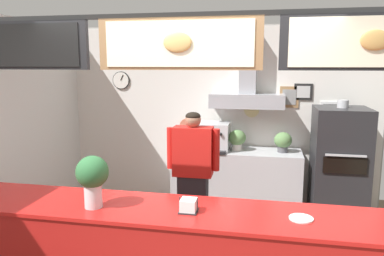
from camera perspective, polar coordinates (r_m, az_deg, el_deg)
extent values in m
cube|color=#9E9E99|center=(5.78, 4.09, 1.76)|extent=(4.70, 0.12, 2.70)
cube|color=white|center=(5.72, 4.01, 1.67)|extent=(4.66, 0.01, 2.66)
cylinder|color=black|center=(6.04, -10.65, 7.09)|extent=(0.27, 0.02, 0.27)
cylinder|color=white|center=(6.03, -10.69, 7.08)|extent=(0.25, 0.01, 0.25)
cube|color=black|center=(6.01, -10.54, 7.48)|extent=(0.05, 0.01, 0.09)
cylinder|color=#C1664C|center=(5.80, -0.79, 0.33)|extent=(0.22, 0.02, 0.22)
cylinder|color=beige|center=(5.64, 8.99, 2.73)|extent=(0.22, 0.02, 0.22)
cube|color=#997047|center=(5.63, 14.46, 4.55)|extent=(0.27, 0.02, 0.31)
cube|color=gray|center=(5.62, 14.46, 4.54)|extent=(0.19, 0.01, 0.22)
cube|color=white|center=(5.71, 20.05, 2.59)|extent=(0.25, 0.02, 0.24)
cube|color=slate|center=(5.70, 20.06, 2.58)|extent=(0.18, 0.01, 0.17)
cube|color=black|center=(5.64, 16.45, 5.26)|extent=(0.25, 0.02, 0.23)
cube|color=silver|center=(5.63, 16.46, 5.25)|extent=(0.18, 0.01, 0.17)
cube|color=#A3A5AD|center=(5.46, 8.28, 4.08)|extent=(1.05, 0.39, 0.20)
cube|color=#A3A5AD|center=(5.51, 8.47, 10.01)|extent=(0.24, 0.24, 0.93)
cube|color=#2D2D2D|center=(3.15, -1.93, 16.68)|extent=(4.37, 0.04, 0.04)
cube|color=black|center=(3.71, -24.96, 11.22)|extent=(1.34, 0.05, 0.41)
cube|color=black|center=(3.69, -25.22, 11.21)|extent=(1.21, 0.01, 0.36)
cube|color=olive|center=(3.10, -2.03, 12.57)|extent=(1.34, 0.05, 0.41)
cube|color=#F2E5C6|center=(3.07, -2.15, 12.60)|extent=(1.21, 0.01, 0.36)
ellipsoid|color=#DBAD60|center=(3.06, -2.21, 12.80)|extent=(0.23, 0.04, 0.16)
cube|color=#51843D|center=(3.05, -2.24, 12.81)|extent=(0.22, 0.01, 0.04)
cube|color=black|center=(3.11, 25.74, 11.63)|extent=(1.34, 0.05, 0.41)
cube|color=#F2E5C6|center=(3.08, 25.87, 11.65)|extent=(1.21, 0.01, 0.36)
ellipsoid|color=tan|center=(3.07, 25.94, 11.85)|extent=(0.21, 0.04, 0.15)
cube|color=tan|center=(3.06, 25.98, 11.85)|extent=(0.20, 0.01, 0.04)
cube|color=red|center=(3.05, -3.09, -12.29)|extent=(4.17, 0.66, 0.03)
cube|color=#B7BABF|center=(5.56, 6.69, -7.99)|extent=(1.81, 0.63, 0.93)
cube|color=#929499|center=(5.65, 6.63, -10.86)|extent=(1.72, 0.58, 0.02)
cube|color=#232326|center=(5.36, 21.26, -5.60)|extent=(0.68, 0.71, 1.59)
cube|color=black|center=(4.98, 22.06, -5.28)|extent=(0.51, 0.02, 0.20)
cube|color=#B7BABF|center=(4.93, 22.20, -3.87)|extent=(0.47, 0.02, 0.02)
cylinder|color=#B7BABF|center=(5.21, 21.83, 3.40)|extent=(0.14, 0.14, 0.10)
cube|color=#232328|center=(4.39, 0.15, -12.88)|extent=(0.32, 0.20, 0.92)
cube|color=red|center=(4.17, 0.15, -3.54)|extent=(0.43, 0.22, 0.54)
cylinder|color=red|center=(4.12, 3.65, -3.32)|extent=(0.08, 0.08, 0.46)
cylinder|color=red|center=(4.21, -3.27, -3.02)|extent=(0.08, 0.08, 0.46)
sphere|color=#997056|center=(4.10, 0.15, 1.23)|extent=(0.17, 0.17, 0.17)
ellipsoid|color=black|center=(4.09, 0.15, 1.77)|extent=(0.17, 0.17, 0.10)
cube|color=silver|center=(5.41, 3.14, -1.23)|extent=(0.48, 0.44, 0.39)
cylinder|color=#4C4C51|center=(5.18, 1.70, -1.92)|extent=(0.06, 0.06, 0.06)
cube|color=black|center=(5.19, 2.71, -3.65)|extent=(0.43, 0.10, 0.04)
sphere|color=black|center=(5.14, 4.35, -0.93)|extent=(0.04, 0.04, 0.04)
cylinder|color=beige|center=(5.40, 6.80, -2.87)|extent=(0.14, 0.14, 0.10)
ellipsoid|color=#5B844C|center=(5.37, 6.83, -1.46)|extent=(0.25, 0.25, 0.22)
cylinder|color=#4C4C51|center=(5.41, 13.52, -3.12)|extent=(0.14, 0.14, 0.09)
ellipsoid|color=#5B844C|center=(5.38, 13.58, -1.78)|extent=(0.24, 0.24, 0.22)
cube|color=#262628|center=(2.98, -0.52, -12.42)|extent=(0.14, 0.14, 0.01)
cylinder|color=#262628|center=(2.97, -1.88, -11.36)|extent=(0.01, 0.01, 0.12)
cylinder|color=#262628|center=(2.94, 0.85, -11.56)|extent=(0.01, 0.01, 0.12)
cube|color=white|center=(2.96, -0.52, -11.57)|extent=(0.12, 0.12, 0.10)
cylinder|color=white|center=(2.95, 16.15, -12.97)|extent=(0.18, 0.18, 0.01)
cylinder|color=silver|center=(3.13, -14.68, -9.77)|extent=(0.14, 0.14, 0.20)
cylinder|color=gray|center=(3.15, -14.63, -10.86)|extent=(0.13, 0.13, 0.06)
ellipsoid|color=#2D6638|center=(3.07, -14.83, -6.43)|extent=(0.26, 0.26, 0.26)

